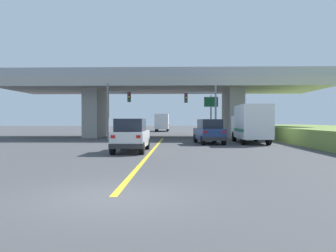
{
  "coord_description": "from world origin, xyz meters",
  "views": [
    {
      "loc": [
        1.62,
        -8.34,
        1.9
      ],
      "look_at": [
        0.92,
        15.36,
        1.53
      ],
      "focal_mm": 36.14,
      "sensor_mm": 36.0,
      "label": 1
    }
  ],
  "objects": [
    {
      "name": "ground",
      "position": [
        0.0,
        31.08,
        0.0
      ],
      "size": [
        160.0,
        160.0,
        0.0
      ],
      "primitive_type": "plane",
      "color": "#424244"
    },
    {
      "name": "overpass_bridge",
      "position": [
        0.0,
        31.08,
        5.21
      ],
      "size": [
        35.51,
        10.83,
        7.32
      ],
      "color": "#A8A59E",
      "rests_on": "ground"
    },
    {
      "name": "lane_divider_stripe",
      "position": [
        0.0,
        13.98,
        0.0
      ],
      "size": [
        0.2,
        27.97,
        0.01
      ],
      "primitive_type": "cube",
      "color": "yellow",
      "rests_on": "ground"
    },
    {
      "name": "suv_lead",
      "position": [
        -1.23,
        12.13,
        1.01
      ],
      "size": [
        1.91,
        4.57,
        2.02
      ],
      "color": "silver",
      "rests_on": "ground"
    },
    {
      "name": "suv_crossing",
      "position": [
        4.19,
        19.51,
        1.01
      ],
      "size": [
        2.43,
        4.52,
        2.02
      ],
      "rotation": [
        0.0,
        0.0,
        0.13
      ],
      "color": "navy",
      "rests_on": "ground"
    },
    {
      "name": "box_truck",
      "position": [
        7.77,
        20.29,
        1.66
      ],
      "size": [
        2.33,
        6.46,
        3.19
      ],
      "color": "silver",
      "rests_on": "ground"
    },
    {
      "name": "traffic_signal_nearside",
      "position": [
        4.26,
        25.11,
        3.4
      ],
      "size": [
        3.18,
        0.36,
        5.37
      ],
      "color": "slate",
      "rests_on": "ground"
    },
    {
      "name": "traffic_signal_farside",
      "position": [
        -4.59,
        24.94,
        3.43
      ],
      "size": [
        2.38,
        0.36,
        5.61
      ],
      "color": "slate",
      "rests_on": "ground"
    },
    {
      "name": "highway_sign",
      "position": [
        5.3,
        29.42,
        3.47
      ],
      "size": [
        1.57,
        0.17,
        4.71
      ],
      "color": "#56595E",
      "rests_on": "ground"
    },
    {
      "name": "semi_truck_distant",
      "position": [
        -1.22,
        52.24,
        1.62
      ],
      "size": [
        2.33,
        7.3,
        3.07
      ],
      "color": "silver",
      "rests_on": "ground"
    }
  ]
}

